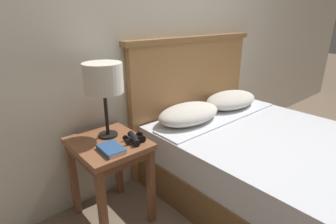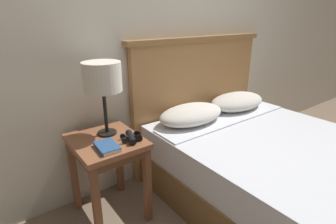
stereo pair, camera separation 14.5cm
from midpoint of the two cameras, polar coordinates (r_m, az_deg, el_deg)
name	(u,v)px [view 2 (the right image)]	position (r m, az deg, el deg)	size (l,w,h in m)	color
ground_plane	(230,220)	(2.09, 15.38, -21.87)	(20.00, 20.00, 0.00)	#7A6651
wall_back	(156,26)	(2.21, -0.60, 18.28)	(8.00, 0.06, 2.60)	beige
nightstand	(107,152)	(1.82, -10.91, -8.60)	(0.43, 0.50, 0.61)	brown
bed	(274,167)	(2.20, 23.80, -10.89)	(1.50, 1.94, 1.20)	brown
table_lamp	(102,78)	(1.73, -11.77, 7.15)	(0.25, 0.25, 0.50)	black
book_on_nightstand	(107,147)	(1.64, -10.71, -7.53)	(0.13, 0.18, 0.03)	silver
binoculars_pair	(131,137)	(1.72, -5.68, -5.53)	(0.15, 0.16, 0.05)	black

